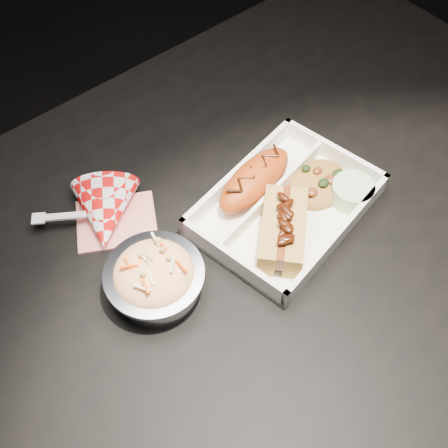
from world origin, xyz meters
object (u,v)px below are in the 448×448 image
Objects in this scene: fried_pastry at (255,180)px; napkin_fork at (105,215)px; dining_table at (251,267)px; food_tray at (285,208)px; hotdog at (283,229)px; foil_coleslaw_cup at (155,277)px.

napkin_fork is (-0.19, 0.09, -0.01)m from fried_pastry.
food_tray is at bearing 0.23° from dining_table.
dining_table is 9.35× the size of hotdog.
dining_table is 8.38× the size of fried_pastry.
dining_table is 9.41× the size of foil_coleslaw_cup.
hotdog is at bearing -14.31° from napkin_fork.
dining_table is at bearing -12.07° from napkin_fork.
food_tray is 0.21m from foil_coleslaw_cup.
dining_table is 0.14m from fried_pastry.
foil_coleslaw_cup is at bearing 173.67° from dining_table.
foil_coleslaw_cup is (-0.15, 0.02, 0.12)m from dining_table.
foil_coleslaw_cup is 0.76× the size of napkin_fork.
food_tray is (0.06, 0.00, 0.10)m from dining_table.
dining_table is at bearing -131.98° from fried_pastry.
foil_coleslaw_cup is at bearing -169.53° from fried_pastry.
fried_pastry is (0.05, 0.05, 0.12)m from dining_table.
dining_table is at bearing 77.89° from hotdog.
napkin_fork reaches higher than fried_pastry.
dining_table is 7.18× the size of napkin_fork.
fried_pastry is 0.21m from foil_coleslaw_cup.
napkin_fork is at bearing 133.24° from food_tray.
hotdog is (-0.04, -0.03, 0.02)m from food_tray.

